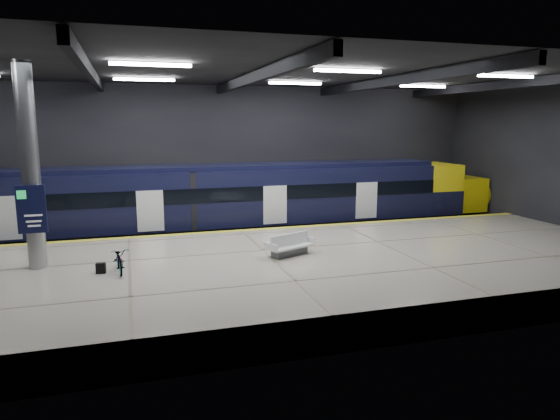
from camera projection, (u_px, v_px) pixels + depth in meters
name	position (u px, v px, depth m)	size (l,w,h in m)	color
ground	(257.00, 270.00, 20.61)	(30.00, 30.00, 0.00)	black
room_shell	(256.00, 130.00, 19.63)	(30.10, 16.10, 8.05)	black
platform	(274.00, 275.00, 18.16)	(30.00, 11.00, 1.10)	beige
safety_strip	(242.00, 230.00, 23.01)	(30.00, 0.40, 0.01)	yellow
rails	(230.00, 239.00, 25.78)	(30.00, 1.52, 0.16)	gray
train	(245.00, 201.00, 25.66)	(29.40, 2.84, 3.79)	black
bench	(290.00, 248.00, 18.68)	(2.03, 1.45, 0.83)	#595B60
bicycle	(119.00, 259.00, 16.58)	(0.57, 1.63, 0.86)	#99999E
pannier_bag	(101.00, 268.00, 16.45)	(0.30, 0.18, 0.35)	black
info_column	(30.00, 170.00, 16.57)	(0.90, 0.78, 6.90)	#9EA0A5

